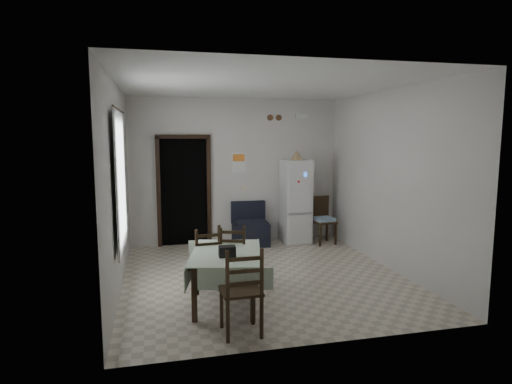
{
  "coord_description": "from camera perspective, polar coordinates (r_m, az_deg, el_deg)",
  "views": [
    {
      "loc": [
        -1.57,
        -6.2,
        2.16
      ],
      "look_at": [
        0.0,
        0.5,
        1.25
      ],
      "focal_mm": 30.0,
      "sensor_mm": 36.0,
      "label": 1
    }
  ],
  "objects": [
    {
      "name": "calendar",
      "position": [
        8.61,
        -2.32,
        3.93
      ],
      "size": [
        0.28,
        0.02,
        0.4
      ],
      "primitive_type": "cube",
      "color": "white",
      "rests_on": "ground"
    },
    {
      "name": "ground",
      "position": [
        6.75,
        0.99,
        -11.12
      ],
      "size": [
        4.5,
        4.5,
        0.0
      ],
      "primitive_type": "plane",
      "color": "beige",
      "rests_on": "ground"
    },
    {
      "name": "wall_front",
      "position": [
        4.31,
        8.38,
        -2.04
      ],
      "size": [
        4.2,
        0.02,
        2.9
      ],
      "primitive_type": null,
      "color": "silver",
      "rests_on": "ground"
    },
    {
      "name": "vent_left",
      "position": [
        8.75,
        1.9,
        9.89
      ],
      "size": [
        0.12,
        0.03,
        0.12
      ],
      "primitive_type": "cylinder",
      "rotation": [
        1.57,
        0.0,
        0.0
      ],
      "color": "brown",
      "rests_on": "ground"
    },
    {
      "name": "emergency_light",
      "position": [
        8.91,
        6.04,
        10.0
      ],
      "size": [
        0.25,
        0.07,
        0.09
      ],
      "primitive_type": "cube",
      "color": "white",
      "rests_on": "ground"
    },
    {
      "name": "curtain",
      "position": [
        6.05,
        -17.57,
        1.39
      ],
      "size": [
        0.02,
        1.45,
        1.85
      ],
      "primitive_type": "cube",
      "color": "silver",
      "rests_on": "ground"
    },
    {
      "name": "wall_right",
      "position": [
        7.24,
        17.35,
        1.56
      ],
      "size": [
        0.02,
        4.5,
        2.9
      ],
      "primitive_type": null,
      "color": "silver",
      "rests_on": "ground"
    },
    {
      "name": "doorway",
      "position": [
        8.74,
        -9.67,
        0.2
      ],
      "size": [
        1.06,
        0.52,
        2.22
      ],
      "color": "black",
      "rests_on": "ground"
    },
    {
      "name": "ceiling",
      "position": [
        6.44,
        1.05,
        14.13
      ],
      "size": [
        4.2,
        4.5,
        0.02
      ],
      "primitive_type": null,
      "color": "white",
      "rests_on": "ground"
    },
    {
      "name": "dining_chair_near_head",
      "position": [
        4.77,
        -2.03,
        -12.88
      ],
      "size": [
        0.44,
        0.44,
        1.0
      ],
      "primitive_type": null,
      "rotation": [
        0.0,
        0.0,
        3.17
      ],
      "color": "black",
      "rests_on": "ground"
    },
    {
      "name": "dining_chair_far_right",
      "position": [
        6.15,
        -3.0,
        -8.43
      ],
      "size": [
        0.51,
        0.51,
        0.94
      ],
      "primitive_type": null,
      "rotation": [
        0.0,
        0.0,
        2.81
      ],
      "color": "black",
      "rests_on": "ground"
    },
    {
      "name": "wall_left",
      "position": [
        6.27,
        -17.95,
        0.65
      ],
      "size": [
        0.02,
        4.5,
        2.9
      ],
      "primitive_type": null,
      "color": "silver",
      "rests_on": "ground"
    },
    {
      "name": "light_switch",
      "position": [
        8.68,
        -1.66,
        0.51
      ],
      "size": [
        0.08,
        0.02,
        0.12
      ],
      "primitive_type": "cube",
      "color": "beige",
      "rests_on": "ground"
    },
    {
      "name": "curtain_rod",
      "position": [
        6.03,
        -17.84,
        10.4
      ],
      "size": [
        0.02,
        1.6,
        0.02
      ],
      "primitive_type": "cylinder",
      "rotation": [
        1.57,
        0.0,
        0.0
      ],
      "color": "black",
      "rests_on": "ground"
    },
    {
      "name": "fridge",
      "position": [
        8.68,
        5.31,
        -1.24
      ],
      "size": [
        0.56,
        0.56,
        1.68
      ],
      "primitive_type": null,
      "rotation": [
        0.0,
        0.0,
        0.04
      ],
      "color": "silver",
      "rests_on": "ground"
    },
    {
      "name": "calendar_image",
      "position": [
        8.6,
        -2.32,
        4.59
      ],
      "size": [
        0.24,
        0.01,
        0.14
      ],
      "primitive_type": "cube",
      "color": "orange",
      "rests_on": "ground"
    },
    {
      "name": "dining_table",
      "position": [
        5.64,
        -3.97,
        -11.31
      ],
      "size": [
        1.13,
        1.47,
        0.68
      ],
      "primitive_type": null,
      "rotation": [
        0.0,
        0.0,
        -0.22
      ],
      "color": "#AAC0A4",
      "rests_on": "ground"
    },
    {
      "name": "wall_back",
      "position": [
        8.63,
        -2.66,
        2.8
      ],
      "size": [
        4.2,
        0.02,
        2.9
      ],
      "primitive_type": null,
      "color": "silver",
      "rests_on": "ground"
    },
    {
      "name": "black_bag",
      "position": [
        5.31,
        -3.88,
        -7.91
      ],
      "size": [
        0.21,
        0.13,
        0.13
      ],
      "primitive_type": "cube",
      "rotation": [
        0.0,
        0.0,
        -0.02
      ],
      "color": "black",
      "rests_on": "dining_table"
    },
    {
      "name": "corner_chair",
      "position": [
        8.68,
        9.03,
        -3.77
      ],
      "size": [
        0.46,
        0.46,
        0.94
      ],
      "primitive_type": null,
      "rotation": [
        0.0,
        0.0,
        0.13
      ],
      "color": "black",
      "rests_on": "ground"
    },
    {
      "name": "tan_cone",
      "position": [
        8.54,
        5.44,
        4.93
      ],
      "size": [
        0.26,
        0.26,
        0.19
      ],
      "primitive_type": "cone",
      "rotation": [
        0.0,
        0.0,
        -0.13
      ],
      "color": "tan",
      "rests_on": "fridge"
    },
    {
      "name": "window_recess",
      "position": [
        6.06,
        -18.61,
        1.36
      ],
      "size": [
        0.1,
        1.2,
        1.6
      ],
      "primitive_type": "cube",
      "color": "silver",
      "rests_on": "ground"
    },
    {
      "name": "dining_chair_far_left",
      "position": [
        6.1,
        -6.62,
        -8.75
      ],
      "size": [
        0.43,
        0.43,
        0.91
      ],
      "primitive_type": null,
      "rotation": [
        0.0,
        0.0,
        3.24
      ],
      "color": "black",
      "rests_on": "ground"
    },
    {
      "name": "vent_right",
      "position": [
        8.79,
        3.05,
        9.87
      ],
      "size": [
        0.12,
        0.03,
        0.12
      ],
      "primitive_type": "cylinder",
      "rotation": [
        1.57,
        0.0,
        0.0
      ],
      "color": "brown",
      "rests_on": "ground"
    },
    {
      "name": "navy_seat",
      "position": [
        8.51,
        -0.72,
        -4.28
      ],
      "size": [
        0.73,
        0.71,
        0.84
      ],
      "primitive_type": null,
      "rotation": [
        0.0,
        0.0,
        -0.06
      ],
      "color": "black",
      "rests_on": "ground"
    }
  ]
}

